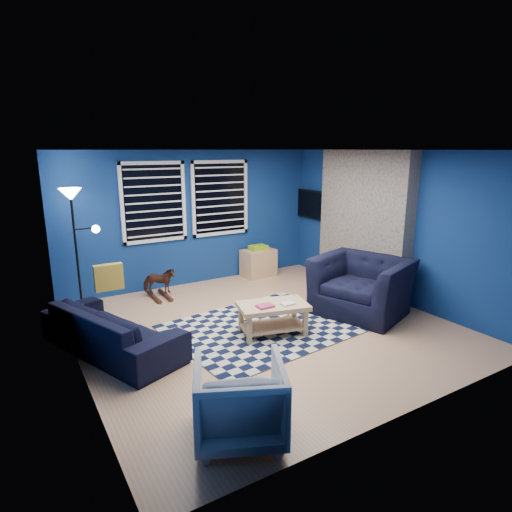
{
  "coord_description": "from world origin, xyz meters",
  "views": [
    {
      "loc": [
        -3.08,
        -4.9,
        2.52
      ],
      "look_at": [
        0.05,
        0.3,
        0.99
      ],
      "focal_mm": 30.0,
      "sensor_mm": 36.0,
      "label": 1
    }
  ],
  "objects_px": {
    "armchair_bent": "(239,400)",
    "coffee_table": "(273,312)",
    "armchair_big": "(362,286)",
    "floor_lamp": "(74,211)",
    "tv": "(313,205)",
    "rocking_horse": "(159,281)",
    "sofa": "(112,329)",
    "cabinet": "(258,262)"
  },
  "relations": [
    {
      "from": "armchair_bent",
      "to": "coffee_table",
      "type": "xyz_separation_m",
      "value": [
        1.44,
        1.67,
        -0.04
      ]
    },
    {
      "from": "armchair_big",
      "to": "floor_lamp",
      "type": "xyz_separation_m",
      "value": [
        -3.73,
        2.36,
        1.15
      ]
    },
    {
      "from": "tv",
      "to": "armchair_bent",
      "type": "relative_size",
      "value": 1.25
    },
    {
      "from": "rocking_horse",
      "to": "coffee_table",
      "type": "relative_size",
      "value": 0.52
    },
    {
      "from": "sofa",
      "to": "armchair_bent",
      "type": "xyz_separation_m",
      "value": [
        0.58,
        -2.29,
        0.06
      ]
    },
    {
      "from": "sofa",
      "to": "tv",
      "type": "bearing_deg",
      "value": -91.03
    },
    {
      "from": "tv",
      "to": "armchair_big",
      "type": "xyz_separation_m",
      "value": [
        -0.85,
        -2.31,
        -0.96
      ]
    },
    {
      "from": "cabinet",
      "to": "floor_lamp",
      "type": "height_order",
      "value": "floor_lamp"
    },
    {
      "from": "rocking_horse",
      "to": "floor_lamp",
      "type": "distance_m",
      "value": 1.79
    },
    {
      "from": "sofa",
      "to": "coffee_table",
      "type": "distance_m",
      "value": 2.12
    },
    {
      "from": "cabinet",
      "to": "armchair_big",
      "type": "bearing_deg",
      "value": -86.65
    },
    {
      "from": "tv",
      "to": "rocking_horse",
      "type": "distance_m",
      "value": 3.51
    },
    {
      "from": "sofa",
      "to": "cabinet",
      "type": "bearing_deg",
      "value": -81.44
    },
    {
      "from": "tv",
      "to": "sofa",
      "type": "relative_size",
      "value": 0.49
    },
    {
      "from": "tv",
      "to": "armchair_bent",
      "type": "bearing_deg",
      "value": -134.8
    },
    {
      "from": "armchair_bent",
      "to": "rocking_horse",
      "type": "xyz_separation_m",
      "value": [
        0.59,
        3.93,
        -0.06
      ]
    },
    {
      "from": "armchair_bent",
      "to": "rocking_horse",
      "type": "height_order",
      "value": "armchair_bent"
    },
    {
      "from": "tv",
      "to": "rocking_horse",
      "type": "bearing_deg",
      "value": -179.66
    },
    {
      "from": "rocking_horse",
      "to": "cabinet",
      "type": "xyz_separation_m",
      "value": [
        2.17,
        0.27,
        -0.02
      ]
    },
    {
      "from": "cabinet",
      "to": "armchair_bent",
      "type": "bearing_deg",
      "value": -127.1
    },
    {
      "from": "armchair_big",
      "to": "rocking_horse",
      "type": "relative_size",
      "value": 2.48
    },
    {
      "from": "cabinet",
      "to": "tv",
      "type": "bearing_deg",
      "value": -15.91
    },
    {
      "from": "coffee_table",
      "to": "floor_lamp",
      "type": "bearing_deg",
      "value": 131.87
    },
    {
      "from": "coffee_table",
      "to": "armchair_big",
      "type": "bearing_deg",
      "value": -0.86
    },
    {
      "from": "armchair_big",
      "to": "coffee_table",
      "type": "bearing_deg",
      "value": -110.85
    },
    {
      "from": "coffee_table",
      "to": "cabinet",
      "type": "xyz_separation_m",
      "value": [
        1.31,
        2.54,
        -0.05
      ]
    },
    {
      "from": "tv",
      "to": "coffee_table",
      "type": "xyz_separation_m",
      "value": [
        -2.48,
        -2.29,
        -1.07
      ]
    },
    {
      "from": "cabinet",
      "to": "floor_lamp",
      "type": "relative_size",
      "value": 0.35
    },
    {
      "from": "armchair_bent",
      "to": "cabinet",
      "type": "relative_size",
      "value": 1.19
    },
    {
      "from": "coffee_table",
      "to": "floor_lamp",
      "type": "distance_m",
      "value": 3.38
    },
    {
      "from": "coffee_table",
      "to": "floor_lamp",
      "type": "height_order",
      "value": "floor_lamp"
    },
    {
      "from": "armchair_big",
      "to": "rocking_horse",
      "type": "height_order",
      "value": "armchair_big"
    },
    {
      "from": "tv",
      "to": "coffee_table",
      "type": "distance_m",
      "value": 3.54
    },
    {
      "from": "sofa",
      "to": "floor_lamp",
      "type": "relative_size",
      "value": 1.06
    },
    {
      "from": "armchair_bent",
      "to": "sofa",
      "type": "bearing_deg",
      "value": -50.94
    },
    {
      "from": "rocking_horse",
      "to": "cabinet",
      "type": "height_order",
      "value": "cabinet"
    },
    {
      "from": "armchair_bent",
      "to": "rocking_horse",
      "type": "relative_size",
      "value": 1.47
    },
    {
      "from": "coffee_table",
      "to": "rocking_horse",
      "type": "bearing_deg",
      "value": 110.7
    },
    {
      "from": "armchair_bent",
      "to": "rocking_horse",
      "type": "distance_m",
      "value": 3.98
    },
    {
      "from": "tv",
      "to": "rocking_horse",
      "type": "xyz_separation_m",
      "value": [
        -3.34,
        -0.02,
        -1.1
      ]
    },
    {
      "from": "sofa",
      "to": "floor_lamp",
      "type": "xyz_separation_m",
      "value": [
        -0.07,
        1.71,
        1.29
      ]
    },
    {
      "from": "sofa",
      "to": "rocking_horse",
      "type": "height_order",
      "value": "sofa"
    }
  ]
}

